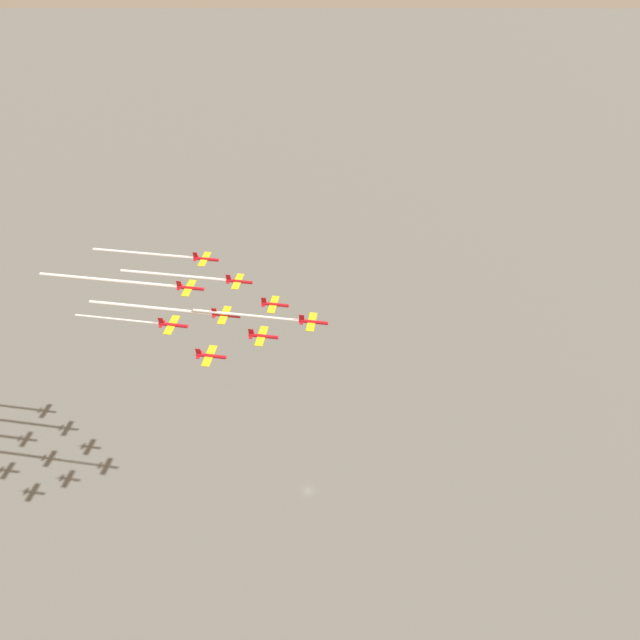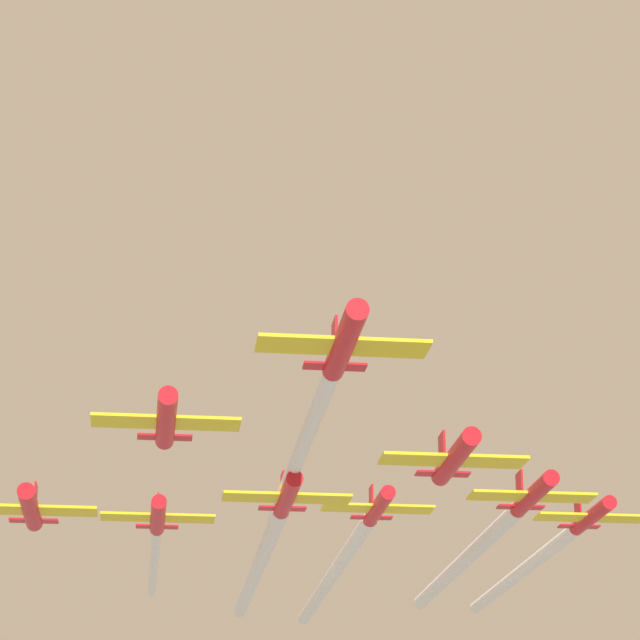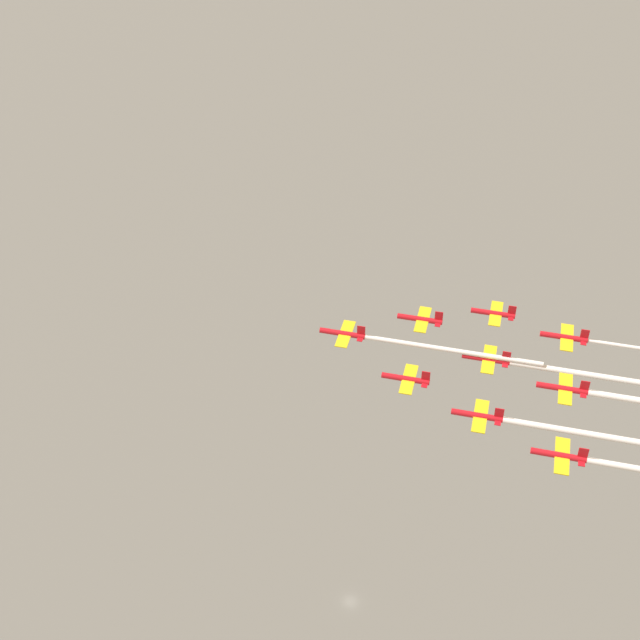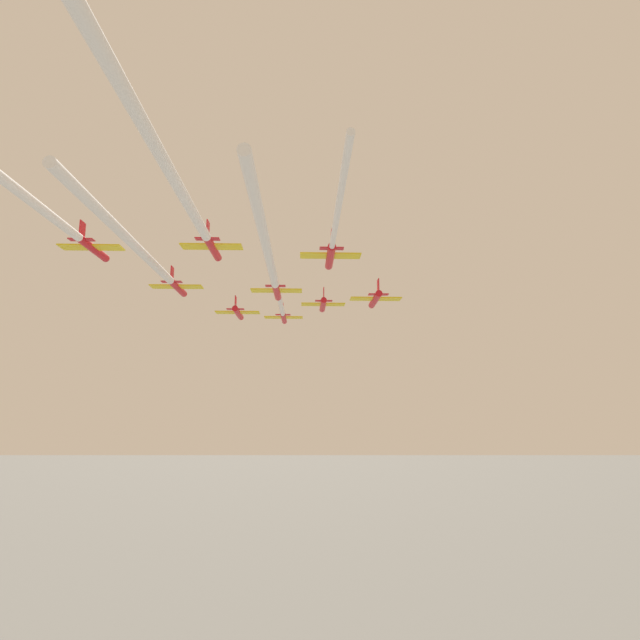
{
  "view_description": "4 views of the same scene",
  "coord_description": "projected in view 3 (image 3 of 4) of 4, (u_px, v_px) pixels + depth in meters",
  "views": [
    {
      "loc": [
        72.0,
        -96.87,
        228.5
      ],
      "look_at": [
        1.47,
        8.15,
        109.61
      ],
      "focal_mm": 28.0,
      "sensor_mm": 36.0,
      "label": 1
    },
    {
      "loc": [
        73.4,
        31.15,
        80.93
      ],
      "look_at": [
        5.43,
        7.74,
        107.51
      ],
      "focal_mm": 85.0,
      "sensor_mm": 36.0,
      "label": 2
    },
    {
      "loc": [
        -95.0,
        128.56,
        231.68
      ],
      "look_at": [
        6.4,
        6.52,
        108.38
      ],
      "focal_mm": 50.0,
      "sensor_mm": 36.0,
      "label": 3
    },
    {
      "loc": [
        -109.43,
        -51.46,
        85.06
      ],
      "look_at": [
        5.44,
        -0.25,
        108.34
      ],
      "focal_mm": 28.0,
      "sensor_mm": 36.0,
      "label": 4
    }
  ],
  "objects": [
    {
      "name": "ground_plane",
      "position": [
        350.0,
        602.0,
        268.18
      ],
      "size": [
        3000.0,
        3000.0,
        0.0
      ],
      "primitive_type": "plane",
      "color": "#60605B"
    },
    {
      "name": "jet_8",
      "position": [
        566.0,
        337.0,
        194.5
      ],
      "size": [
        10.01,
        9.78,
        3.44
      ],
      "rotation": [
        0.0,
        0.0,
        5.16
      ],
      "color": "red"
    },
    {
      "name": "jet_7",
      "position": [
        564.0,
        388.0,
        179.4
      ],
      "size": [
        10.01,
        9.78,
        3.44
      ],
      "rotation": [
        0.0,
        0.0,
        5.16
      ],
      "color": "red"
    },
    {
      "name": "jet_5",
      "position": [
        495.0,
        313.0,
        206.67
      ],
      "size": [
        10.01,
        9.78,
        3.44
      ],
      "rotation": [
        0.0,
        0.0,
        5.16
      ],
      "color": "red"
    },
    {
      "name": "smoke_trail_0",
      "position": [
        452.0,
        350.0,
        192.43
      ],
      "size": [
        35.27,
        17.76,
        1.06
      ],
      "rotation": [
        0.0,
        0.0,
        5.16
      ],
      "color": "white"
    },
    {
      "name": "jet_6",
      "position": [
        561.0,
        455.0,
        165.3
      ],
      "size": [
        10.01,
        9.78,
        3.44
      ],
      "rotation": [
        0.0,
        0.0,
        5.16
      ],
      "color": "red"
    },
    {
      "name": "jet_4",
      "position": [
        488.0,
        359.0,
        191.49
      ],
      "size": [
        10.01,
        9.78,
        3.44
      ],
      "rotation": [
        0.0,
        0.0,
        5.16
      ],
      "color": "red"
    },
    {
      "name": "smoke_trail_3",
      "position": [
        615.0,
        439.0,
        171.88
      ],
      "size": [
        39.11,
        19.8,
        1.32
      ],
      "rotation": [
        0.0,
        0.0,
        5.16
      ],
      "color": "white"
    },
    {
      "name": "smoke_trail_4",
      "position": [
        623.0,
        380.0,
        186.18
      ],
      "size": [
        42.65,
        21.5,
        1.32
      ],
      "rotation": [
        0.0,
        0.0,
        5.16
      ],
      "color": "white"
    },
    {
      "name": "jet_0",
      "position": [
        344.0,
        334.0,
        196.98
      ],
      "size": [
        10.01,
        9.78,
        3.44
      ],
      "rotation": [
        0.0,
        0.0,
        5.16
      ],
      "color": "red"
    },
    {
      "name": "jet_3",
      "position": [
        479.0,
        416.0,
        176.82
      ],
      "size": [
        10.01,
        9.78,
        3.44
      ],
      "rotation": [
        0.0,
        0.0,
        5.16
      ],
      "color": "red"
    },
    {
      "name": "jet_2",
      "position": [
        422.0,
        319.0,
        201.12
      ],
      "size": [
        10.01,
        9.78,
        3.44
      ],
      "rotation": [
        0.0,
        0.0,
        5.16
      ],
      "color": "red"
    },
    {
      "name": "jet_1",
      "position": [
        407.0,
        379.0,
        188.01
      ],
      "size": [
        10.01,
        9.78,
        3.44
      ],
      "rotation": [
        0.0,
        0.0,
        5.16
      ],
      "color": "red"
    }
  ]
}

